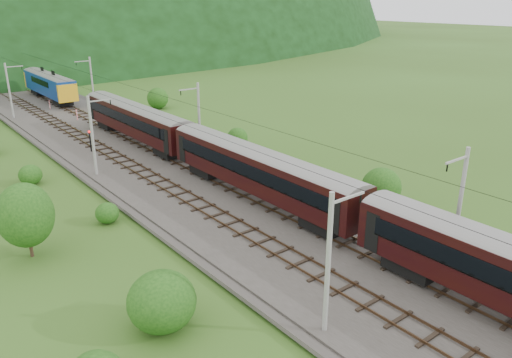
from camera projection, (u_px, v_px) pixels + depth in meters
ground at (395, 294)px, 30.69m from camera, size 600.00×600.00×0.00m
railbed at (287, 235)px, 38.00m from camera, size 14.00×220.00×0.30m
track_left at (262, 241)px, 36.53m from camera, size 2.40×220.00×0.27m
track_right at (310, 224)px, 39.32m from camera, size 2.40×220.00×0.27m
catenary_left at (93, 134)px, 49.13m from camera, size 2.54×192.28×8.00m
catenary_right at (198, 117)px, 56.27m from camera, size 2.54×192.28×8.00m
overhead_wires at (289, 147)px, 35.61m from camera, size 4.83×198.00×0.03m
train at (258, 164)px, 43.04m from camera, size 3.12×126.63×5.44m
hazard_post_near at (50, 105)px, 79.66m from camera, size 0.15×0.15×1.39m
hazard_post_far at (77, 115)px, 72.39m from camera, size 0.17×0.17×1.58m
signal at (90, 139)px, 57.50m from camera, size 0.27×0.27×2.48m
vegetation_left at (41, 213)px, 36.34m from camera, size 12.73×142.39×5.58m
vegetation_right at (270, 144)px, 56.88m from camera, size 7.33×97.71×3.09m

